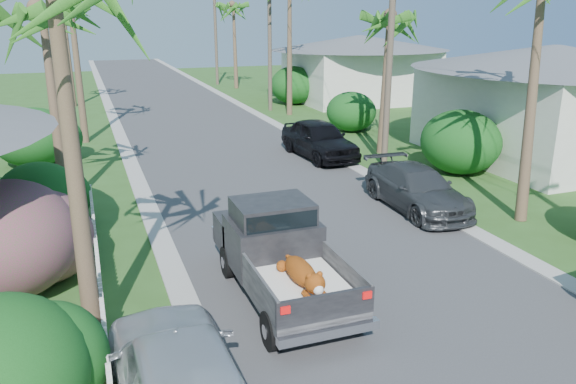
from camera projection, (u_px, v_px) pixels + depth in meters
name	position (u px, v px, depth m)	size (l,w,h in m)	color
ground	(469.00, 371.00, 9.93)	(120.00, 120.00, 0.00)	#2F551F
road	(195.00, 124.00, 32.30)	(8.00, 100.00, 0.02)	#38383A
curb_left	(117.00, 128.00, 30.88)	(0.60, 100.00, 0.06)	#A5A39E
curb_right	(266.00, 119.00, 33.70)	(0.60, 100.00, 0.06)	#A5A39E
pickup_truck	(277.00, 249.00, 12.56)	(1.98, 5.12, 2.06)	black
parked_car_rm	(417.00, 189.00, 17.99)	(1.89, 4.64, 1.35)	#34373A
parked_car_rf	(319.00, 139.00, 24.48)	(1.92, 4.77, 1.63)	black
parked_car_ln	(181.00, 380.00, 8.35)	(1.94, 4.83, 1.65)	silver
palm_l_b	(42.00, 10.00, 16.58)	(4.40, 4.40, 7.40)	brown
palm_l_d	(63.00, 7.00, 36.27)	(4.40, 4.40, 7.70)	brown
palm_r_b	(388.00, 16.00, 23.72)	(4.40, 4.40, 7.20)	brown
palm_r_d	(234.00, 5.00, 45.81)	(4.40, 4.40, 8.00)	brown
shrub_l_b	(8.00, 239.00, 12.35)	(3.00, 3.30, 2.60)	#AA1865
shrub_l_c	(39.00, 197.00, 16.15)	(2.40, 2.64, 2.00)	#144615
shrub_l_d	(33.00, 137.00, 23.05)	(3.20, 3.52, 2.40)	#144615
shrub_r_b	(460.00, 142.00, 21.95)	(3.00, 3.30, 2.50)	#144615
shrub_r_c	(351.00, 112.00, 29.97)	(2.60, 2.86, 2.10)	#144615
shrub_r_d	(294.00, 85.00, 39.01)	(3.20, 3.52, 2.60)	#144615
picket_fence	(99.00, 269.00, 12.73)	(0.10, 11.00, 1.00)	white
house_right_near	(549.00, 106.00, 24.26)	(8.00, 9.00, 4.80)	silver
house_right_far	(359.00, 71.00, 40.40)	(9.00, 8.00, 4.60)	silver
utility_pole_b	(390.00, 52.00, 22.01)	(1.60, 0.26, 9.00)	brown
utility_pole_c	(270.00, 38.00, 35.43)	(1.60, 0.26, 9.00)	brown
utility_pole_d	(216.00, 31.00, 48.85)	(1.60, 0.26, 9.00)	brown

